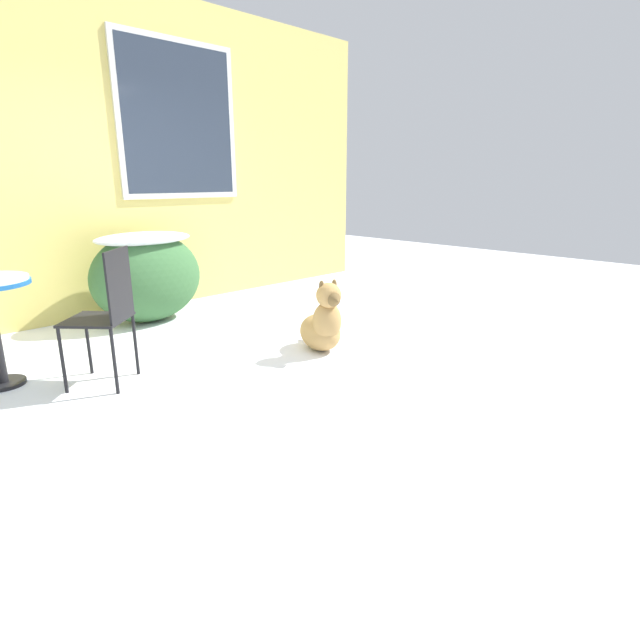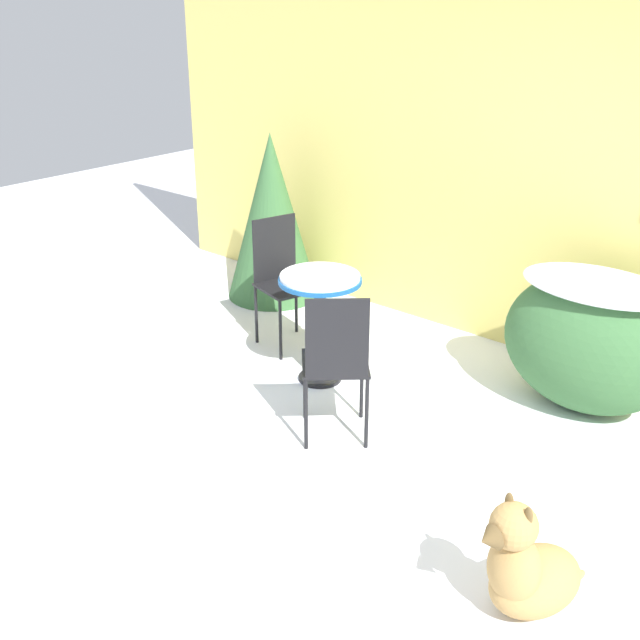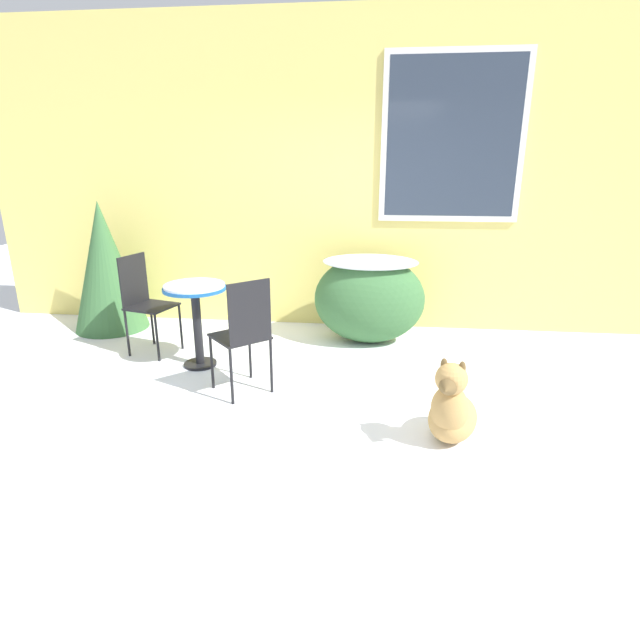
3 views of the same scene
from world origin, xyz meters
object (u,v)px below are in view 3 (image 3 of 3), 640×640
Objects in this scene: dog at (452,411)px; patio_chair_near_table at (145,300)px; patio_chair_far_side at (244,332)px; patio_table at (196,303)px.

patio_chair_near_table is at bearing 173.18° from dog.
patio_chair_near_table and patio_chair_far_side have the same top height.
patio_chair_near_table is 1.00× the size of patio_chair_far_side.
patio_table is 0.80× the size of patio_chair_far_side.
dog is (2.78, -1.40, -0.31)m from patio_chair_near_table.
patio_table is at bearing -85.16° from patio_chair_far_side.
patio_table is 0.69m from patio_chair_near_table.
patio_chair_far_side is (0.59, -0.53, -0.07)m from patio_table.
dog is at bearing -27.18° from patio_table.
patio_chair_far_side is 1.70m from dog.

